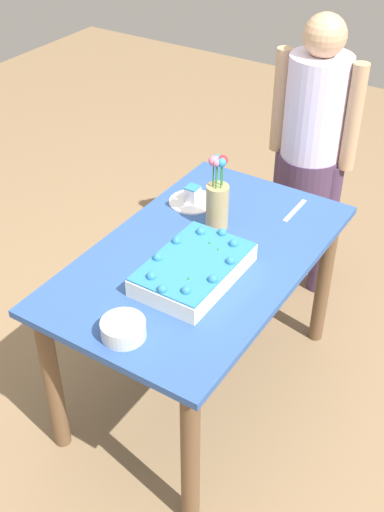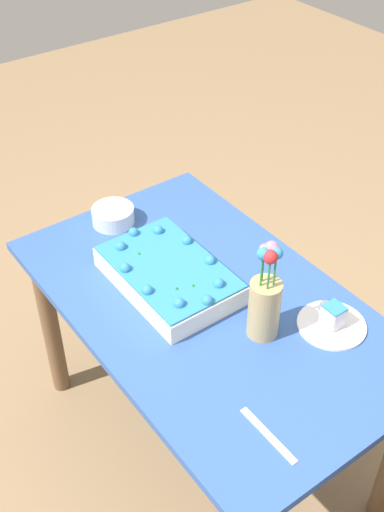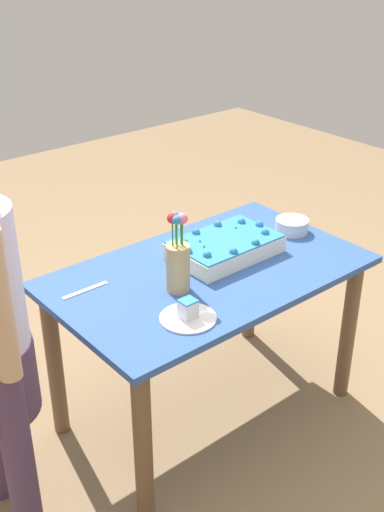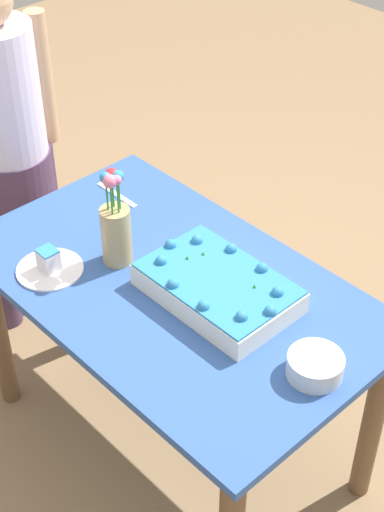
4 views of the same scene
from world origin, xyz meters
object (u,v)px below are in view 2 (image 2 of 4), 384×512
(cake_knife, at_px, (268,435))
(flower_vase, at_px, (265,301))
(sheet_cake, at_px, (168,274))
(fruit_bowl, at_px, (113,216))
(serving_plate_with_slice, at_px, (332,321))

(cake_knife, height_order, flower_vase, flower_vase)
(sheet_cake, xyz_separation_m, fruit_bowl, (0.40, -0.03, -0.01))
(serving_plate_with_slice, distance_m, cake_knife, 0.46)
(sheet_cake, relative_size, fruit_bowl, 2.96)
(sheet_cake, relative_size, cake_knife, 2.25)
(cake_knife, xyz_separation_m, flower_vase, (0.29, -0.23, 0.13))
(cake_knife, bearing_deg, fruit_bowl, -8.60)
(fruit_bowl, bearing_deg, serving_plate_with_slice, -162.65)
(serving_plate_with_slice, xyz_separation_m, fruit_bowl, (0.86, 0.27, 0.01))
(serving_plate_with_slice, distance_m, fruit_bowl, 0.90)
(flower_vase, bearing_deg, serving_plate_with_slice, -119.10)
(sheet_cake, relative_size, serving_plate_with_slice, 2.17)
(serving_plate_with_slice, relative_size, fruit_bowl, 1.37)
(serving_plate_with_slice, relative_size, cake_knife, 1.04)
(serving_plate_with_slice, bearing_deg, flower_vase, 60.90)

